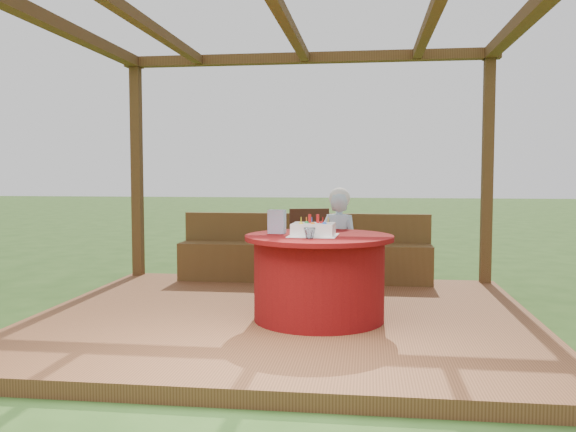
{
  "coord_description": "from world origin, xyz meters",
  "views": [
    {
      "loc": [
        0.75,
        -5.47,
        1.4
      ],
      "look_at": [
        0.0,
        0.25,
        1.0
      ],
      "focal_mm": 38.0,
      "sensor_mm": 36.0,
      "label": 1
    }
  ],
  "objects_px": {
    "drinking_glass": "(310,233)",
    "gift_bag": "(277,222)",
    "chair": "(311,245)",
    "birthday_cake": "(313,229)",
    "bench": "(304,259)",
    "table": "(319,277)",
    "elderly_woman": "(339,243)"
  },
  "relations": [
    {
      "from": "drinking_glass",
      "to": "gift_bag",
      "type": "bearing_deg",
      "value": 130.11
    },
    {
      "from": "chair",
      "to": "birthday_cake",
      "type": "xyz_separation_m",
      "value": [
        0.14,
        -1.4,
        0.3
      ]
    },
    {
      "from": "birthday_cake",
      "to": "drinking_glass",
      "type": "xyz_separation_m",
      "value": [
        -0.01,
        -0.23,
        -0.01
      ]
    },
    {
      "from": "bench",
      "to": "gift_bag",
      "type": "xyz_separation_m",
      "value": [
        -0.06,
        -1.8,
        0.59
      ]
    },
    {
      "from": "gift_bag",
      "to": "drinking_glass",
      "type": "bearing_deg",
      "value": -42.9
    },
    {
      "from": "table",
      "to": "birthday_cake",
      "type": "relative_size",
      "value": 3.03
    },
    {
      "from": "bench",
      "to": "chair",
      "type": "relative_size",
      "value": 3.36
    },
    {
      "from": "bench",
      "to": "chair",
      "type": "bearing_deg",
      "value": -76.13
    },
    {
      "from": "birthday_cake",
      "to": "chair",
      "type": "bearing_deg",
      "value": 95.93
    },
    {
      "from": "table",
      "to": "drinking_glass",
      "type": "height_order",
      "value": "drinking_glass"
    },
    {
      "from": "elderly_woman",
      "to": "drinking_glass",
      "type": "distance_m",
      "value": 1.13
    },
    {
      "from": "bench",
      "to": "gift_bag",
      "type": "distance_m",
      "value": 1.9
    },
    {
      "from": "gift_bag",
      "to": "table",
      "type": "bearing_deg",
      "value": -8.12
    },
    {
      "from": "chair",
      "to": "drinking_glass",
      "type": "height_order",
      "value": "chair"
    },
    {
      "from": "bench",
      "to": "chair",
      "type": "height_order",
      "value": "chair"
    },
    {
      "from": "chair",
      "to": "birthday_cake",
      "type": "distance_m",
      "value": 1.44
    },
    {
      "from": "table",
      "to": "gift_bag",
      "type": "relative_size",
      "value": 6.11
    },
    {
      "from": "table",
      "to": "gift_bag",
      "type": "height_order",
      "value": "gift_bag"
    },
    {
      "from": "chair",
      "to": "gift_bag",
      "type": "height_order",
      "value": "gift_bag"
    },
    {
      "from": "bench",
      "to": "elderly_woman",
      "type": "height_order",
      "value": "elderly_woman"
    },
    {
      "from": "elderly_woman",
      "to": "birthday_cake",
      "type": "relative_size",
      "value": 2.67
    },
    {
      "from": "bench",
      "to": "elderly_woman",
      "type": "distance_m",
      "value": 1.25
    },
    {
      "from": "elderly_woman",
      "to": "gift_bag",
      "type": "relative_size",
      "value": 5.38
    },
    {
      "from": "table",
      "to": "chair",
      "type": "relative_size",
      "value": 1.45
    },
    {
      "from": "gift_bag",
      "to": "elderly_woman",
      "type": "bearing_deg",
      "value": 59.83
    },
    {
      "from": "elderly_woman",
      "to": "drinking_glass",
      "type": "height_order",
      "value": "elderly_woman"
    },
    {
      "from": "drinking_glass",
      "to": "elderly_woman",
      "type": "bearing_deg",
      "value": 79.9
    },
    {
      "from": "table",
      "to": "birthday_cake",
      "type": "distance_m",
      "value": 0.43
    },
    {
      "from": "bench",
      "to": "gift_bag",
      "type": "height_order",
      "value": "gift_bag"
    },
    {
      "from": "bench",
      "to": "birthday_cake",
      "type": "xyz_separation_m",
      "value": [
        0.29,
        -1.97,
        0.54
      ]
    },
    {
      "from": "table",
      "to": "elderly_woman",
      "type": "xyz_separation_m",
      "value": [
        0.14,
        0.8,
        0.21
      ]
    },
    {
      "from": "chair",
      "to": "birthday_cake",
      "type": "height_order",
      "value": "birthday_cake"
    }
  ]
}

